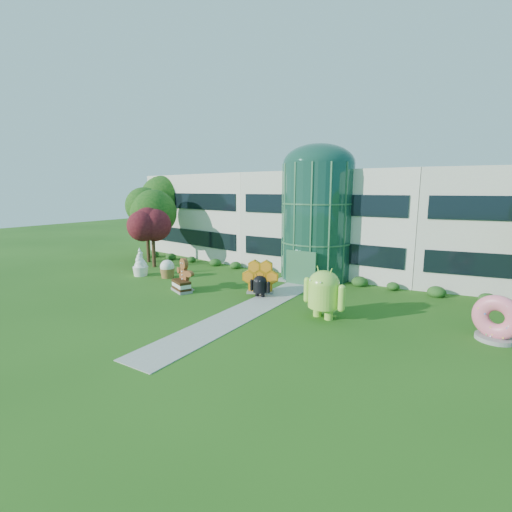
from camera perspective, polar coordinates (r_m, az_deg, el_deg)
The scene contains 14 objects.
ground at distance 23.15m, azimuth -2.93°, elevation -9.17°, with size 140.00×140.00×0.00m, color #215114.
building at distance 38.08m, azimuth 12.94°, elevation 5.40°, with size 46.00×15.00×9.30m, color beige, non-canonical shape.
atrium at distance 32.49m, azimuth 9.37°, elevation 5.17°, with size 6.00×6.00×9.80m, color #194738.
walkway at distance 24.72m, azimuth -0.22°, elevation -7.83°, with size 2.40×20.00×0.04m, color #9E9E93.
tree_red at distance 38.15m, azimuth -15.57°, elevation 2.80°, with size 4.00×4.00×6.00m, color #3F0C14, non-canonical shape.
trees_backdrop at distance 33.47m, azimuth 10.01°, elevation 4.10°, with size 52.00×8.00×8.40m, color #124310, non-canonical shape.
android_green at distance 22.65m, azimuth 10.38°, elevation -5.19°, with size 3.04×2.03×3.45m, color #9BD845, non-canonical shape.
android_black at distance 26.75m, azimuth 0.62°, elevation -4.40°, with size 1.63×1.10×1.86m, color black, non-canonical shape.
donut at distance 22.84m, azimuth 33.14°, elevation -7.92°, with size 2.35×1.13×2.44m, color #D55168, non-canonical shape.
gingerbread at distance 29.05m, azimuth -10.98°, elevation -2.72°, with size 2.75×1.06×2.54m, color maroon, non-canonical shape.
ice_cream_sandwich at distance 28.86m, azimuth -11.41°, elevation -4.52°, with size 1.97×0.99×0.88m, color black, non-canonical shape.
honeycomb at distance 27.76m, azimuth 0.68°, elevation -3.42°, with size 2.89×1.03×2.27m, color orange, non-canonical shape.
froyo at distance 34.84m, azimuth -17.40°, elevation -0.88°, with size 1.47×1.47×2.51m, color white, non-canonical shape.
cupcake at distance 33.51m, azimuth -13.49°, elevation -1.91°, with size 1.34×1.34×1.61m, color white, non-canonical shape.
Camera 1 is at (12.69, -17.78, 7.68)m, focal length 26.00 mm.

